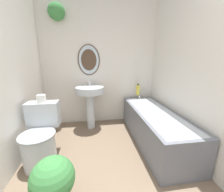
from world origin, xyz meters
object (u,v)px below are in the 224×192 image
at_px(potted_plant, 53,181).
at_px(pedestal_sink, 90,97).
at_px(bathtub, 154,125).
at_px(toilet_paper_roll, 41,99).
at_px(shampoo_bottle, 138,90).
at_px(toilet, 41,139).

bearing_deg(potted_plant, pedestal_sink, 78.18).
distance_m(pedestal_sink, potted_plant, 1.56).
bearing_deg(bathtub, potted_plant, -145.99).
relative_size(bathtub, toilet_paper_roll, 15.45).
bearing_deg(pedestal_sink, shampoo_bottle, 10.27).
relative_size(toilet, shampoo_bottle, 3.22).
xyz_separation_m(shampoo_bottle, potted_plant, (-1.30, -1.68, -0.40)).
height_order(potted_plant, toilet_paper_roll, toilet_paper_roll).
relative_size(pedestal_sink, shampoo_bottle, 3.93).
bearing_deg(toilet, shampoo_bottle, 32.44).
distance_m(shampoo_bottle, toilet_paper_roll, 1.82).
bearing_deg(pedestal_sink, toilet_paper_roll, -134.27).
bearing_deg(shampoo_bottle, bathtub, -87.89).
relative_size(bathtub, shampoo_bottle, 7.29).
relative_size(potted_plant, toilet_paper_roll, 4.60).
distance_m(shampoo_bottle, potted_plant, 2.16).
height_order(pedestal_sink, potted_plant, pedestal_sink).
bearing_deg(toilet, toilet_paper_roll, 90.00).
distance_m(toilet, shampoo_bottle, 1.95).
bearing_deg(potted_plant, toilet_paper_roll, 110.14).
relative_size(pedestal_sink, potted_plant, 1.81).
xyz_separation_m(pedestal_sink, shampoo_bottle, (0.99, 0.18, 0.08)).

